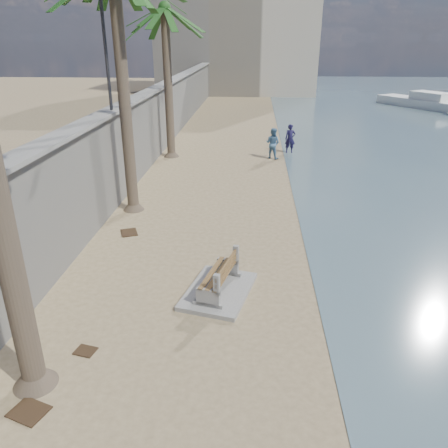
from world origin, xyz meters
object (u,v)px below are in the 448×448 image
object	(u,v)px
person_a	(290,137)
person_b	(273,142)
bench_far	(219,279)
yacht_far	(420,103)
sailboat_west	(448,99)
palm_back	(165,10)

from	to	relation	value
person_a	person_b	bearing A→B (deg)	-130.89
person_a	bench_far	bearing A→B (deg)	-103.71
yacht_far	sailboat_west	bearing A→B (deg)	-81.25
person_a	person_b	size ratio (longest dim) A/B	1.01
yacht_far	person_a	bearing A→B (deg)	110.06
yacht_far	palm_back	bearing A→B (deg)	100.83
palm_back	person_a	world-z (taller)	palm_back
bench_far	person_b	size ratio (longest dim) A/B	1.37
palm_back	bench_far	bearing A→B (deg)	-74.91
yacht_far	person_b	bearing A→B (deg)	109.93
palm_back	yacht_far	size ratio (longest dim) A/B	0.99
person_b	sailboat_west	world-z (taller)	sailboat_west
palm_back	person_b	world-z (taller)	palm_back
bench_far	person_a	world-z (taller)	person_a
bench_far	yacht_far	xyz separation A→B (m)	(16.52, 34.22, -0.06)
bench_far	palm_back	size ratio (longest dim) A/B	0.30
bench_far	palm_back	distance (m)	16.05
bench_far	person_a	size ratio (longest dim) A/B	1.35
sailboat_west	palm_back	bearing A→B (deg)	-135.37
palm_back	sailboat_west	xyz separation A→B (m)	(24.37, 24.06, -7.09)
yacht_far	sailboat_west	world-z (taller)	sailboat_west
bench_far	yacht_far	size ratio (longest dim) A/B	0.30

